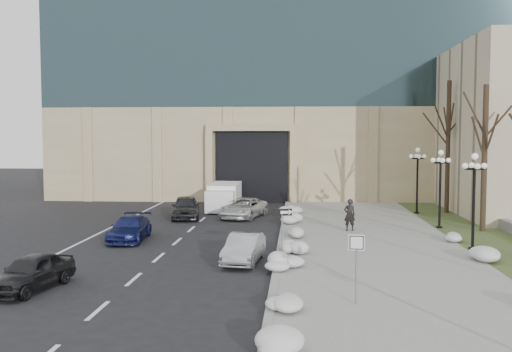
# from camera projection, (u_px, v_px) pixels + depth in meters

# --- Properties ---
(ground) EXTENTS (160.00, 160.00, 0.00)m
(ground) POSITION_uv_depth(u_px,v_px,m) (302.00, 338.00, 15.72)
(ground) COLOR black
(ground) RESTS_ON ground
(sidewalk) EXTENTS (9.00, 40.00, 0.12)m
(sidewalk) POSITION_uv_depth(u_px,v_px,m) (368.00, 243.00, 29.39)
(sidewalk) COLOR #979791
(sidewalk) RESTS_ON ground
(curb) EXTENTS (0.30, 40.00, 0.14)m
(curb) POSITION_uv_depth(u_px,v_px,m) (281.00, 242.00, 29.71)
(curb) COLOR #979791
(curb) RESTS_ON ground
(grass_strip) EXTENTS (4.00, 40.00, 0.10)m
(grass_strip) POSITION_uv_depth(u_px,v_px,m) (498.00, 245.00, 28.91)
(grass_strip) COLOR #374924
(grass_strip) RESTS_ON ground
(office_tower) EXTENTS (40.00, 24.70, 36.00)m
(office_tower) POSITION_uv_depth(u_px,v_px,m) (280.00, 9.00, 57.94)
(office_tower) COLOR tan
(office_tower) RESTS_ON ground
(car_a) EXTENTS (2.27, 4.06, 1.31)m
(car_a) POSITION_uv_depth(u_px,v_px,m) (31.00, 272.00, 20.61)
(car_a) COLOR black
(car_a) RESTS_ON ground
(car_b) EXTENTS (1.74, 3.96, 1.26)m
(car_b) POSITION_uv_depth(u_px,v_px,m) (244.00, 248.00, 25.08)
(car_b) COLOR #9FA2A6
(car_b) RESTS_ON ground
(car_c) EXTENTS (2.08, 4.51, 1.28)m
(car_c) POSITION_uv_depth(u_px,v_px,m) (130.00, 228.00, 30.46)
(car_c) COLOR navy
(car_c) RESTS_ON ground
(car_d) EXTENTS (3.37, 5.24, 1.34)m
(car_d) POSITION_uv_depth(u_px,v_px,m) (243.00, 208.00, 38.93)
(car_d) COLOR silver
(car_d) RESTS_ON ground
(car_e) EXTENTS (2.52, 4.74, 1.53)m
(car_e) POSITION_uv_depth(u_px,v_px,m) (186.00, 207.00, 38.64)
(car_e) COLOR #2C2C31
(car_e) RESTS_ON ground
(pedestrian) EXTENTS (0.74, 0.56, 1.85)m
(pedestrian) POSITION_uv_depth(u_px,v_px,m) (350.00, 215.00, 32.87)
(pedestrian) COLOR black
(pedestrian) RESTS_ON sidewalk
(box_truck) EXTENTS (2.22, 6.14, 1.94)m
(box_truck) POSITION_uv_depth(u_px,v_px,m) (224.00, 197.00, 43.34)
(box_truck) COLOR white
(box_truck) RESTS_ON ground
(one_way_sign) EXTENTS (0.93, 0.38, 2.48)m
(one_way_sign) POSITION_uv_depth(u_px,v_px,m) (286.00, 219.00, 24.27)
(one_way_sign) COLOR slate
(one_way_sign) RESTS_ON ground
(keep_sign) EXTENTS (0.52, 0.09, 2.40)m
(keep_sign) POSITION_uv_depth(u_px,v_px,m) (356.00, 254.00, 18.40)
(keep_sign) COLOR slate
(keep_sign) RESTS_ON ground
(snow_clump_a) EXTENTS (1.10, 1.60, 0.36)m
(snow_clump_a) POSITION_uv_depth(u_px,v_px,m) (279.00, 349.00, 14.09)
(snow_clump_a) COLOR silver
(snow_clump_a) RESTS_ON sidewalk
(snow_clump_b) EXTENTS (1.10, 1.60, 0.36)m
(snow_clump_b) POSITION_uv_depth(u_px,v_px,m) (276.00, 300.00, 18.30)
(snow_clump_b) COLOR silver
(snow_clump_b) RESTS_ON sidewalk
(snow_clump_c) EXTENTS (1.10, 1.60, 0.36)m
(snow_clump_c) POSITION_uv_depth(u_px,v_px,m) (283.00, 265.00, 23.28)
(snow_clump_c) COLOR silver
(snow_clump_c) RESTS_ON sidewalk
(snow_clump_d) EXTENTS (1.10, 1.60, 0.36)m
(snow_clump_d) POSITION_uv_depth(u_px,v_px,m) (294.00, 248.00, 26.76)
(snow_clump_d) COLOR silver
(snow_clump_d) RESTS_ON sidewalk
(snow_clump_e) EXTENTS (1.10, 1.60, 0.36)m
(snow_clump_e) POSITION_uv_depth(u_px,v_px,m) (293.00, 233.00, 31.06)
(snow_clump_e) COLOR silver
(snow_clump_e) RESTS_ON sidewalk
(snow_clump_f) EXTENTS (1.10, 1.60, 0.36)m
(snow_clump_f) POSITION_uv_depth(u_px,v_px,m) (288.00, 220.00, 35.66)
(snow_clump_f) COLOR silver
(snow_clump_f) RESTS_ON sidewalk
(snow_clump_g) EXTENTS (1.10, 1.60, 0.36)m
(snow_clump_g) POSITION_uv_depth(u_px,v_px,m) (288.00, 211.00, 40.17)
(snow_clump_g) COLOR silver
(snow_clump_g) RESTS_ON sidewalk
(snow_clump_i) EXTENTS (1.10, 1.60, 0.36)m
(snow_clump_i) POSITION_uv_depth(u_px,v_px,m) (482.00, 258.00, 24.66)
(snow_clump_i) COLOR silver
(snow_clump_i) RESTS_ON sidewalk
(snow_clump_j) EXTENTS (1.10, 1.60, 0.36)m
(snow_clump_j) POSITION_uv_depth(u_px,v_px,m) (452.00, 238.00, 29.47)
(snow_clump_j) COLOR silver
(snow_clump_j) RESTS_ON sidewalk
(lamppost_b) EXTENTS (1.18, 1.18, 4.76)m
(lamppost_b) POSITION_uv_depth(u_px,v_px,m) (474.00, 188.00, 27.33)
(lamppost_b) COLOR black
(lamppost_b) RESTS_ON ground
(lamppost_c) EXTENTS (1.18, 1.18, 4.76)m
(lamppost_c) POSITION_uv_depth(u_px,v_px,m) (440.00, 178.00, 33.80)
(lamppost_c) COLOR black
(lamppost_c) RESTS_ON ground
(lamppost_d) EXTENTS (1.18, 1.18, 4.76)m
(lamppost_d) POSITION_uv_depth(u_px,v_px,m) (417.00, 172.00, 40.27)
(lamppost_d) COLOR black
(lamppost_d) RESTS_ON ground
(tree_mid) EXTENTS (3.20, 3.20, 8.50)m
(tree_mid) POSITION_uv_depth(u_px,v_px,m) (485.00, 137.00, 32.47)
(tree_mid) COLOR black
(tree_mid) RESTS_ON ground
(tree_far) EXTENTS (3.20, 3.20, 9.50)m
(tree_far) POSITION_uv_depth(u_px,v_px,m) (448.00, 128.00, 40.39)
(tree_far) COLOR black
(tree_far) RESTS_ON ground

